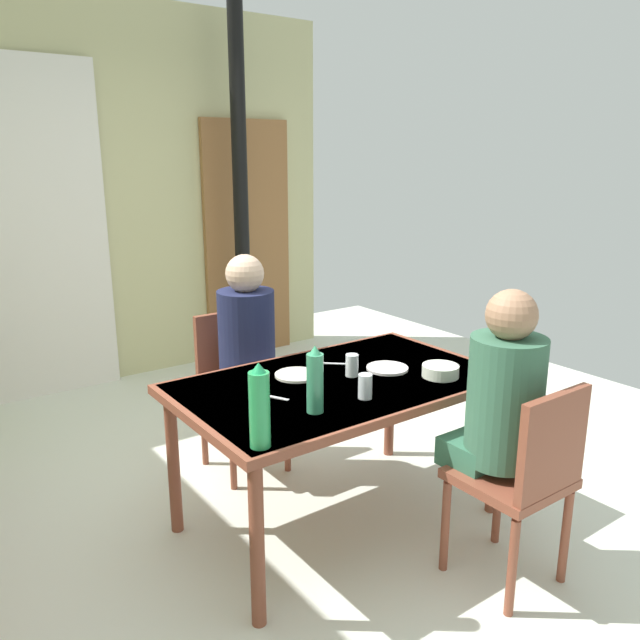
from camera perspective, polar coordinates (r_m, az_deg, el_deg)
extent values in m
plane|color=silver|center=(3.18, -5.20, -17.84)|extent=(6.44, 6.44, 0.00)
cube|color=#C5C28C|center=(4.99, -20.56, 10.35)|extent=(4.04, 0.10, 2.82)
cube|color=#946237|center=(5.46, -6.59, 7.17)|extent=(0.80, 0.05, 2.00)
cylinder|color=black|center=(5.09, -7.22, 11.22)|extent=(0.12, 0.12, 2.82)
cube|color=white|center=(4.84, -23.91, 7.22)|extent=(0.90, 0.03, 2.37)
cube|color=brown|center=(2.88, 1.76, -5.82)|extent=(1.47, 0.90, 0.04)
cube|color=beige|center=(2.87, 1.76, -5.47)|extent=(1.41, 0.86, 0.00)
cylinder|color=brown|center=(2.44, -5.74, -19.61)|extent=(0.06, 0.06, 0.68)
cylinder|color=brown|center=(3.21, 15.61, -11.11)|extent=(0.06, 0.06, 0.68)
cylinder|color=brown|center=(3.03, -13.16, -12.63)|extent=(0.06, 0.06, 0.68)
cylinder|color=brown|center=(3.68, 6.37, -7.23)|extent=(0.06, 0.06, 0.68)
cube|color=brown|center=(2.72, 16.78, -13.58)|extent=(0.40, 0.40, 0.04)
cube|color=brown|center=(2.54, 20.39, -10.74)|extent=(0.38, 0.04, 0.42)
cylinder|color=brown|center=(2.82, 11.30, -17.89)|extent=(0.04, 0.04, 0.41)
cylinder|color=brown|center=(3.05, 15.84, -15.52)|extent=(0.04, 0.04, 0.41)
cylinder|color=brown|center=(2.64, 17.05, -20.73)|extent=(0.04, 0.04, 0.41)
cylinder|color=brown|center=(2.88, 21.37, -17.87)|extent=(0.04, 0.04, 0.41)
cube|color=brown|center=(3.49, -6.92, -6.55)|extent=(0.40, 0.40, 0.04)
cube|color=brown|center=(3.57, -8.43, -2.53)|extent=(0.38, 0.04, 0.42)
cylinder|color=brown|center=(3.53, -2.98, -10.52)|extent=(0.04, 0.04, 0.41)
cylinder|color=brown|center=(3.38, -7.92, -11.88)|extent=(0.04, 0.04, 0.41)
cylinder|color=brown|center=(3.80, -5.80, -8.70)|extent=(0.04, 0.04, 0.41)
cylinder|color=brown|center=(3.66, -10.48, -9.85)|extent=(0.04, 0.04, 0.41)
cube|color=#346B4F|center=(2.78, 14.22, -11.36)|extent=(0.30, 0.22, 0.12)
cylinder|color=#38664C|center=(2.61, 16.43, -7.01)|extent=(0.30, 0.30, 0.52)
sphere|color=#A87A5B|center=(2.51, 17.00, 0.45)|extent=(0.20, 0.20, 0.20)
cube|color=#271E50|center=(3.34, -5.60, -6.42)|extent=(0.30, 0.22, 0.12)
cylinder|color=#1E2347|center=(3.35, -6.67, -1.70)|extent=(0.30, 0.30, 0.52)
sphere|color=beige|center=(3.27, -6.85, 4.20)|extent=(0.20, 0.20, 0.20)
cylinder|color=#3C9369|center=(2.49, -0.46, -5.77)|extent=(0.07, 0.07, 0.24)
cone|color=#399F6D|center=(2.44, -0.46, -2.73)|extent=(0.05, 0.05, 0.03)
cylinder|color=#2C9F57|center=(2.20, -5.51, -8.13)|extent=(0.07, 0.07, 0.28)
cone|color=#209959|center=(2.15, -5.61, -4.31)|extent=(0.05, 0.05, 0.04)
cylinder|color=silver|center=(2.96, 10.88, -4.56)|extent=(0.17, 0.17, 0.05)
cylinder|color=white|center=(2.92, -2.13, -5.00)|extent=(0.20, 0.20, 0.01)
cylinder|color=white|center=(3.02, 6.13, -4.37)|extent=(0.20, 0.20, 0.01)
cylinder|color=silver|center=(2.91, 2.92, -4.12)|extent=(0.06, 0.06, 0.10)
cylinder|color=silver|center=(2.65, 4.12, -6.02)|extent=(0.06, 0.06, 0.11)
cube|color=silver|center=(3.08, 1.63, -3.99)|extent=(0.12, 0.11, 0.00)
cube|color=silver|center=(2.68, -4.29, -6.98)|extent=(0.08, 0.14, 0.00)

